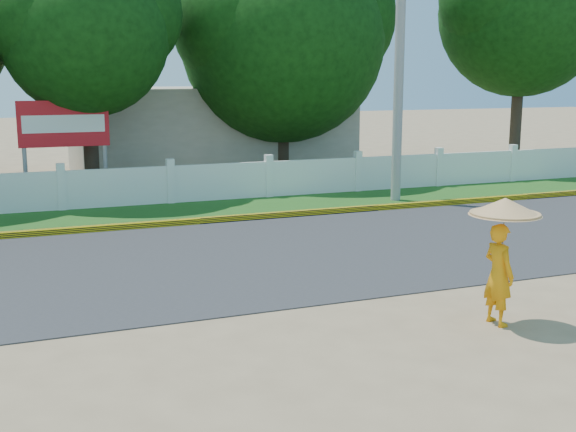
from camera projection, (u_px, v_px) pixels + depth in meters
The scene contains 10 objects.
ground at pixel (338, 327), 10.58m from camera, with size 120.00×120.00×0.00m, color #9E8460.
road at pixel (243, 256), 14.69m from camera, with size 60.00×7.00×0.02m, color #38383A.
grass_verge at pixel (183, 212), 19.48m from camera, with size 60.00×3.50×0.03m, color #2D601E.
curb at pixel (199, 221), 17.91m from camera, with size 40.00×0.18×0.16m, color yellow.
fence at pixel (171, 185), 20.70m from camera, with size 40.00×0.10×1.10m, color silver.
building_near at pixel (208, 130), 27.79m from camera, with size 10.00×6.00×3.20m, color #B7AD99.
utility_pole at pixel (399, 55), 20.48m from camera, with size 0.28×0.28×8.42m, color gray.
monk_with_parasol at pixel (502, 243), 10.49m from camera, with size 1.04×1.04×1.90m.
billboard at pixel (64, 129), 20.41m from camera, with size 2.50×0.13×2.95m.
tree_row at pixel (152, 24), 22.81m from camera, with size 33.73×8.22×9.21m.
Camera 1 is at (-4.38, -9.10, 3.61)m, focal length 45.00 mm.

